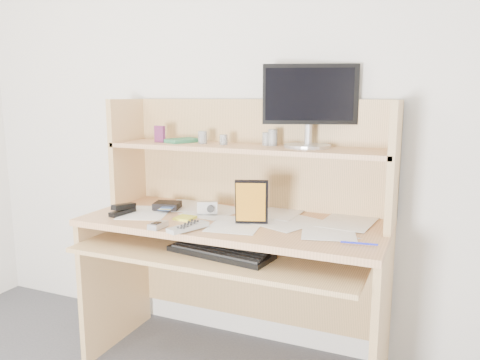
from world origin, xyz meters
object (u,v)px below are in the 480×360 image
at_px(desk, 240,227).
at_px(tv_remote, 188,227).
at_px(keyboard, 220,251).
at_px(game_case, 252,202).
at_px(monitor, 310,103).

distance_m(desk, tv_remote, 0.34).
relative_size(keyboard, game_case, 2.33).
relative_size(desk, keyboard, 2.95).
bearing_deg(monitor, tv_remote, -151.06).
height_order(keyboard, monitor, monitor).
relative_size(game_case, monitor, 0.48).
distance_m(tv_remote, game_case, 0.30).
distance_m(tv_remote, monitor, 0.79).
bearing_deg(game_case, monitor, 37.24).
bearing_deg(desk, monitor, 23.78).
relative_size(desk, game_case, 6.88).
distance_m(keyboard, monitor, 0.79).
relative_size(keyboard, tv_remote, 2.45).
xyz_separation_m(desk, keyboard, (0.03, -0.29, -0.03)).
bearing_deg(desk, game_case, -50.74).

